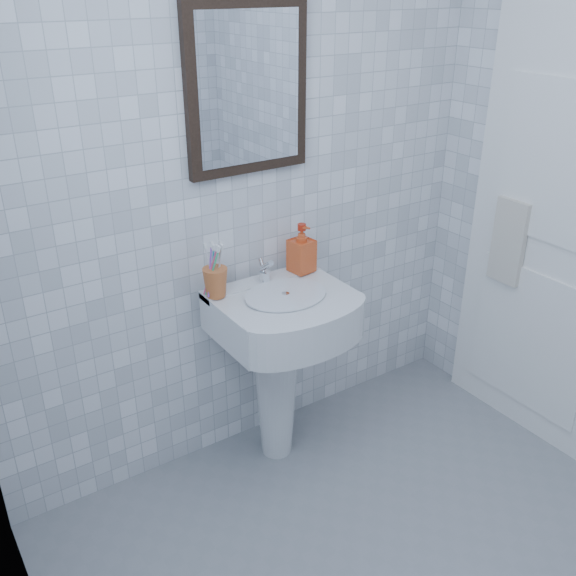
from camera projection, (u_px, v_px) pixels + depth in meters
wall_back at (247, 168)px, 2.48m from camera, size 2.20×0.02×2.50m
wall_left at (36, 435)px, 1.04m from camera, size 0.02×2.40×2.50m
washbasin at (279, 347)px, 2.63m from camera, size 0.53×0.39×0.82m
faucet at (265, 272)px, 2.57m from camera, size 0.04×0.09×0.11m
toothbrush_cup at (215, 282)px, 2.45m from camera, size 0.10×0.10×0.11m
soap_dispenser at (302, 248)px, 2.64m from camera, size 0.10×0.11×0.20m
wall_mirror at (248, 89)px, 2.34m from camera, size 0.50×0.04×0.62m
bathroom_door at (554, 224)px, 2.65m from camera, size 0.04×0.80×2.00m
towel_ring at (518, 202)px, 2.74m from camera, size 0.01×0.18×0.18m
hand_towel at (509, 242)px, 2.81m from camera, size 0.03×0.16×0.38m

